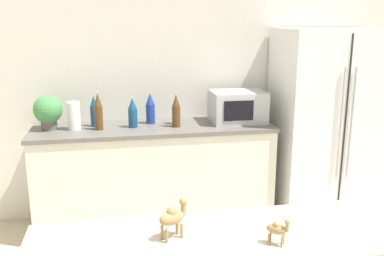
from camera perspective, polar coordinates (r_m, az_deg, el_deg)
wall_back at (r=4.08m, az=-0.87°, el=6.33°), size 8.00×0.06×2.55m
back_counter at (r=3.91m, az=-4.96°, el=-6.30°), size 2.10×0.63×0.93m
refrigerator at (r=4.20m, az=17.39°, el=0.45°), size 0.94×0.69×1.76m
potted_plant at (r=3.80m, az=-18.65°, el=2.18°), size 0.24×0.24×0.29m
paper_towel_roll at (r=3.74m, az=-15.48°, el=1.58°), size 0.11×0.11×0.24m
microwave at (r=3.91m, az=6.09°, el=2.86°), size 0.48×0.37×0.28m
back_bottle_0 at (r=3.81m, az=-12.92°, el=2.18°), size 0.07×0.07×0.28m
back_bottle_1 at (r=3.68m, az=-12.38°, el=2.12°), size 0.07×0.07×0.32m
back_bottle_2 at (r=3.72m, az=-7.91°, el=1.99°), size 0.08×0.08×0.26m
back_bottle_3 at (r=3.84m, az=-5.58°, el=2.59°), size 0.08×0.08×0.28m
back_bottle_4 at (r=3.70m, az=-2.13°, el=2.28°), size 0.07×0.07×0.29m
back_bottle_5 at (r=3.81m, az=-2.14°, el=2.22°), size 0.07×0.07×0.24m
camel_figurine at (r=1.84m, az=-2.56°, el=-11.71°), size 0.14×0.11×0.17m
camel_figurine_second at (r=1.83m, az=11.34°, el=-13.02°), size 0.09×0.09×0.12m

